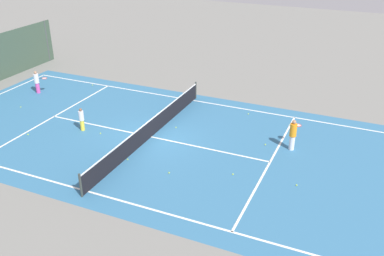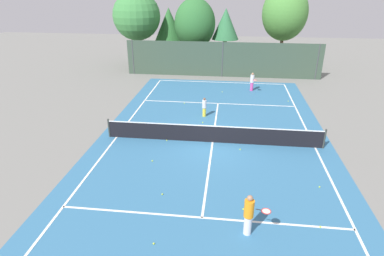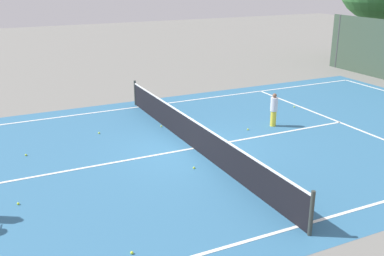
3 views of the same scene
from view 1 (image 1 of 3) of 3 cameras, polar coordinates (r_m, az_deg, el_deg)
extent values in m
plane|color=slate|center=(22.68, -5.46, -1.19)|extent=(80.00, 80.00, 0.00)
cube|color=teal|center=(22.68, -5.46, -1.18)|extent=(13.00, 25.00, 0.00)
cube|color=white|center=(18.77, -13.65, -8.19)|extent=(0.10, 24.00, 0.01)
cube|color=white|center=(27.14, 0.16, 3.69)|extent=(0.10, 24.00, 0.01)
cube|color=white|center=(20.63, 10.35, -4.46)|extent=(11.00, 0.10, 0.01)
cube|color=white|center=(26.16, -17.83, 1.48)|extent=(11.00, 0.10, 0.01)
cube|color=white|center=(22.68, -5.46, -1.17)|extent=(0.10, 12.80, 0.01)
cylinder|color=#333833|center=(18.22, -14.58, -7.40)|extent=(0.10, 0.10, 1.10)
cylinder|color=#333833|center=(27.28, 0.50, 5.04)|extent=(0.10, 0.10, 1.10)
cube|color=black|center=(22.47, -5.51, -0.11)|extent=(11.80, 0.03, 0.95)
cube|color=white|center=(22.25, -5.56, 1.04)|extent=(11.80, 0.04, 0.05)
cylinder|color=#3F4447|center=(36.50, -18.73, 10.87)|extent=(0.12, 0.12, 3.20)
cylinder|color=#D14799|center=(30.01, -19.81, 5.04)|extent=(0.26, 0.26, 0.70)
cylinder|color=silver|center=(29.80, -19.99, 6.21)|extent=(0.32, 0.32, 0.61)
sphere|color=#A37556|center=(29.67, -20.11, 6.93)|extent=(0.19, 0.19, 0.19)
cylinder|color=black|center=(29.66, -19.46, 6.26)|extent=(0.09, 0.20, 0.03)
torus|color=red|center=(29.55, -19.02, 6.26)|extent=(0.42, 0.42, 0.03)
cylinder|color=silver|center=(29.55, -19.02, 6.26)|extent=(0.35, 0.35, 0.00)
cylinder|color=yellow|center=(23.91, -14.36, 0.37)|extent=(0.22, 0.22, 0.60)
cylinder|color=silver|center=(23.68, -14.51, 1.59)|extent=(0.28, 0.28, 0.53)
sphere|color=brown|center=(23.54, -14.60, 2.36)|extent=(0.16, 0.16, 0.16)
cylinder|color=silver|center=(21.78, 13.12, -1.91)|extent=(0.27, 0.27, 0.75)
cylinder|color=orange|center=(21.47, 13.31, -0.26)|extent=(0.34, 0.34, 0.65)
sphere|color=#A37556|center=(21.29, 13.43, 0.77)|extent=(0.20, 0.20, 0.20)
cylinder|color=black|center=(21.72, 13.66, 0.12)|extent=(0.20, 0.07, 0.03)
torus|color=red|center=(21.94, 13.91, 0.36)|extent=(0.39, 0.39, 0.03)
cylinder|color=silver|center=(21.94, 13.91, 0.36)|extent=(0.33, 0.33, 0.00)
sphere|color=#CCE533|center=(25.37, 7.50, 1.87)|extent=(0.07, 0.07, 0.07)
sphere|color=#CCE533|center=(24.35, 12.93, 0.32)|extent=(0.07, 0.07, 0.07)
sphere|color=#CCE533|center=(22.07, 9.70, -2.18)|extent=(0.07, 0.07, 0.07)
sphere|color=#CCE533|center=(19.46, -3.07, -5.96)|extent=(0.07, 0.07, 0.07)
sphere|color=#CCE533|center=(24.38, -20.96, -0.80)|extent=(0.07, 0.07, 0.07)
sphere|color=#CCE533|center=(28.10, -21.81, 2.60)|extent=(0.07, 0.07, 0.07)
sphere|color=#CCE533|center=(25.13, -3.65, 1.80)|extent=(0.07, 0.07, 0.07)
sphere|color=#CCE533|center=(30.44, -13.08, 5.59)|extent=(0.07, 0.07, 0.07)
sphere|color=#CCE533|center=(19.13, 13.73, -7.38)|extent=(0.07, 0.07, 0.07)
sphere|color=#CCE533|center=(23.54, -2.14, 0.08)|extent=(0.07, 0.07, 0.07)
sphere|color=#CCE533|center=(23.39, -12.06, -0.70)|extent=(0.07, 0.07, 0.07)
sphere|color=#CCE533|center=(20.69, -8.55, -4.13)|extent=(0.07, 0.07, 0.07)
sphere|color=#CCE533|center=(19.42, 5.46, -6.13)|extent=(0.07, 0.07, 0.07)
sphere|color=#CCE533|center=(26.03, -3.26, 2.69)|extent=(0.07, 0.07, 0.07)
camera|label=2|loc=(19.37, 43.14, 12.54)|focal=30.44mm
camera|label=3|loc=(30.79, 17.12, 16.12)|focal=42.43mm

